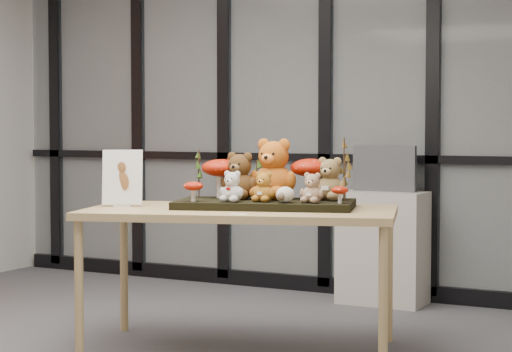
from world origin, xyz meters
The scene contains 24 objects.
room_shell centered at (0.00, 0.00, 1.68)m, with size 5.00×5.00×5.00m.
glass_partition centered at (0.00, 2.47, 1.42)m, with size 4.90×0.06×2.78m.
display_table centered at (0.77, 0.51, 0.76)m, with size 1.93×1.36×0.82m.
diorama_tray centered at (0.88, 0.61, 0.84)m, with size 1.01×0.50×0.04m, color black.
bear_pooh_yellow centered at (0.88, 0.72, 1.06)m, with size 0.30×0.27×0.39m, color #BA5815, non-canonical shape.
bear_brown_medium centered at (0.70, 0.63, 1.02)m, with size 0.23×0.21×0.30m, color #4B2F14, non-canonical shape.
bear_tan_back centered at (1.21, 0.79, 1.00)m, with size 0.21×0.19×0.27m, color olive, non-canonical shape.
bear_small_yellow centered at (0.92, 0.51, 0.96)m, with size 0.14×0.13×0.19m, color #AB681D, non-canonical shape.
bear_white_bow centered at (0.77, 0.42, 0.96)m, with size 0.15×0.13×0.19m, color silver, non-canonical shape.
bear_beige_small centered at (1.19, 0.57, 0.96)m, with size 0.14×0.13×0.19m, color #A37D5D, non-canonical shape.
plush_cream_hedgehog centered at (1.06, 0.50, 0.92)m, with size 0.08×0.07×0.10m, color beige, non-canonical shape.
mushroom_back_left centered at (0.56, 0.65, 0.99)m, with size 0.23×0.23×0.25m, color #991504, non-canonical shape.
mushroom_back_right centered at (1.07, 0.81, 1.00)m, with size 0.24×0.24×0.26m, color #991504, non-canonical shape.
mushroom_front_left centered at (0.56, 0.34, 0.93)m, with size 0.11×0.11×0.13m, color #991504, non-canonical shape.
mushroom_front_right centered at (1.34, 0.60, 0.92)m, with size 0.10×0.10×0.11m, color #991504, non-canonical shape.
sprig_green_far_left centered at (0.43, 0.61, 1.01)m, with size 0.05×0.05×0.29m, color #18330B, non-canonical shape.
sprig_green_mid_left centered at (0.57, 0.71, 0.98)m, with size 0.05×0.05×0.24m, color #18330B, non-canonical shape.
sprig_dry_far_right centered at (1.27, 0.85, 1.05)m, with size 0.05×0.05×0.36m, color brown, non-canonical shape.
sprig_dry_mid_right centered at (1.32, 0.73, 0.98)m, with size 0.05×0.05×0.23m, color brown, non-canonical shape.
sprig_green_centre centered at (0.74, 0.77, 0.98)m, with size 0.05×0.05×0.23m, color #18330B, non-canonical shape.
sign_holder centered at (0.09, 0.31, 0.98)m, with size 0.23×0.16×0.33m.
label_card centered at (0.93, 0.19, 0.82)m, with size 0.10×0.03×0.00m, color white.
cabinet centered at (1.00, 2.25, 0.41)m, with size 0.61×0.36×0.82m, color #B1A99E.
monitor centered at (1.00, 2.27, 0.99)m, with size 0.47×0.05×0.33m.
Camera 1 is at (3.29, -4.11, 1.28)m, focal length 65.00 mm.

